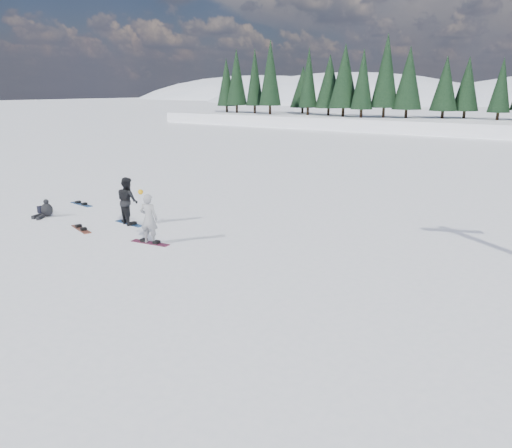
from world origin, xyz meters
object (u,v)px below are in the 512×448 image
at_px(snowboarder_woman, 149,219).
at_px(gear_bag, 42,210).
at_px(snowboarder_man, 128,201).
at_px(snowboard_loose_b, 81,229).
at_px(seated_rider, 46,210).
at_px(snowboard_loose_c, 81,204).

distance_m(snowboarder_woman, gear_bag, 7.16).
distance_m(snowboarder_man, snowboard_loose_b, 2.08).
bearing_deg(gear_bag, snowboard_loose_b, -10.03).
bearing_deg(seated_rider, snowboarder_man, -4.78).
relative_size(seated_rider, snowboard_loose_b, 0.65).
height_order(snowboarder_man, snowboard_loose_b, snowboarder_man).
bearing_deg(snowboard_loose_b, snowboarder_woman, 21.87).
bearing_deg(snowboard_loose_b, gear_bag, -172.86).
distance_m(gear_bag, snowboard_loose_c, 2.04).
relative_size(snowboarder_woman, gear_bag, 4.30).
relative_size(seated_rider, snowboard_loose_c, 0.65).
height_order(snowboarder_woman, snowboard_loose_b, snowboarder_woman).
bearing_deg(seated_rider, snowboarder_woman, -24.03).
bearing_deg(snowboarder_man, snowboard_loose_c, 3.00).
height_order(snowboarder_woman, gear_bag, snowboarder_woman).
xyz_separation_m(snowboarder_woman, seated_rider, (-6.41, 0.10, -0.61)).
bearing_deg(snowboarder_woman, snowboarder_man, -46.46).
distance_m(snowboarder_woman, snowboard_loose_b, 3.64).
xyz_separation_m(snowboarder_man, gear_bag, (-4.47, -1.00, -0.80)).
height_order(gear_bag, snowboard_loose_b, gear_bag).
bearing_deg(snowboarder_man, snowboard_loose_b, 77.63).
relative_size(snowboarder_woman, snowboard_loose_b, 1.29).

